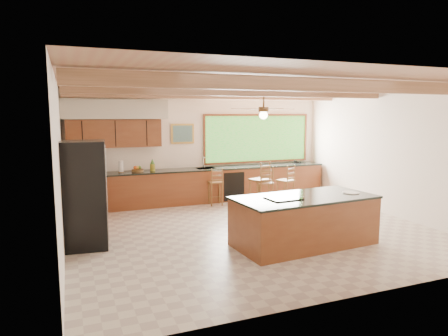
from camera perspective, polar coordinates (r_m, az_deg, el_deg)
name	(u,v)px	position (r m, az deg, el deg)	size (l,w,h in m)	color
ground	(251,230)	(8.38, 3.94, -8.82)	(7.20, 7.20, 0.00)	beige
room_shell	(232,122)	(8.56, 1.16, 6.59)	(7.27, 6.54, 3.02)	white
counter_run	(180,189)	(10.30, -6.23, -3.04)	(7.12, 3.10, 1.24)	brown
island	(304,220)	(7.51, 11.38, -7.35)	(2.67, 1.41, 0.92)	brown
refrigerator	(85,195)	(7.53, -19.26, -3.62)	(0.82, 0.80, 1.92)	black
bar_stool_a	(216,183)	(10.41, -1.13, -2.15)	(0.39, 0.39, 1.01)	brown
bar_stool_b	(261,181)	(10.19, 5.26, -1.81)	(0.55, 0.55, 1.18)	brown
bar_stool_c	(266,184)	(10.07, 6.01, -2.24)	(0.46, 0.46, 1.09)	brown
bar_stool_d	(287,181)	(10.60, 8.94, -1.88)	(0.50, 0.50, 1.06)	brown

